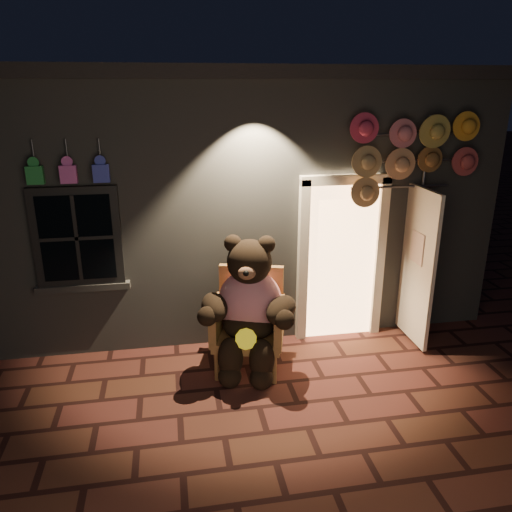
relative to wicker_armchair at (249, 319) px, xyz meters
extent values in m
plane|color=#51241F|center=(-0.04, -0.90, -0.59)|extent=(60.00, 60.00, 0.00)
cube|color=slate|center=(-0.04, 3.10, 1.06)|extent=(7.00, 5.00, 3.30)
cube|color=black|center=(-0.04, 3.10, 2.79)|extent=(7.30, 5.30, 0.16)
cube|color=black|center=(-1.94, 0.56, 0.96)|extent=(1.00, 0.10, 1.20)
cube|color=black|center=(-1.94, 0.53, 0.96)|extent=(0.82, 0.06, 1.02)
cube|color=slate|center=(-1.94, 0.56, 0.33)|extent=(1.10, 0.14, 0.08)
cube|color=#FEB672|center=(1.31, 0.58, 0.46)|extent=(0.92, 0.10, 2.10)
cube|color=beige|center=(0.79, 0.54, 0.46)|extent=(0.12, 0.12, 2.20)
cube|color=beige|center=(1.83, 0.54, 0.46)|extent=(0.12, 0.12, 2.20)
cube|color=beige|center=(1.31, 0.54, 1.54)|extent=(1.16, 0.12, 0.12)
cube|color=beige|center=(2.21, 0.20, 0.46)|extent=(0.05, 0.80, 2.00)
cube|color=#227F37|center=(-2.29, 0.48, 1.71)|extent=(0.18, 0.07, 0.20)
cylinder|color=#59595E|center=(-2.29, 0.54, 1.96)|extent=(0.02, 0.02, 0.25)
cube|color=#C14FA5|center=(-1.94, 0.48, 1.71)|extent=(0.18, 0.07, 0.20)
cylinder|color=#59595E|center=(-1.94, 0.54, 1.96)|extent=(0.02, 0.02, 0.25)
cube|color=#2F39A5|center=(-1.59, 0.48, 1.71)|extent=(0.18, 0.07, 0.20)
cylinder|color=#59595E|center=(-1.59, 0.54, 1.96)|extent=(0.02, 0.02, 0.25)
cube|color=#915838|center=(-0.03, -0.09, -0.18)|extent=(0.94, 0.90, 0.11)
cube|color=#915838|center=(0.06, 0.23, 0.21)|extent=(0.77, 0.30, 0.78)
cube|color=#915838|center=(-0.38, -0.01, 0.04)|extent=(0.27, 0.66, 0.44)
cube|color=#915838|center=(0.32, -0.21, 0.04)|extent=(0.27, 0.66, 0.44)
cylinder|color=#915838|center=(-0.43, -0.30, -0.41)|extent=(0.06, 0.06, 0.35)
cylinder|color=#915838|center=(0.21, -0.48, -0.41)|extent=(0.06, 0.06, 0.35)
cylinder|color=#915838|center=(-0.26, 0.30, -0.41)|extent=(0.06, 0.06, 0.35)
cylinder|color=#915838|center=(0.38, 0.12, -0.41)|extent=(0.06, 0.06, 0.35)
ellipsoid|color=red|center=(0.00, -0.04, 0.24)|extent=(0.89, 0.79, 0.79)
ellipsoid|color=black|center=(-0.02, -0.13, 0.01)|extent=(0.74, 0.68, 0.37)
sphere|color=black|center=(-0.01, -0.09, 0.76)|extent=(0.63, 0.63, 0.51)
sphere|color=black|center=(-0.18, -0.01, 0.96)|extent=(0.20, 0.20, 0.20)
sphere|color=black|center=(0.18, -0.11, 0.96)|extent=(0.20, 0.20, 0.20)
ellipsoid|color=brown|center=(-0.07, -0.32, 0.72)|extent=(0.23, 0.19, 0.16)
ellipsoid|color=black|center=(-0.43, -0.17, 0.27)|extent=(0.33, 0.54, 0.29)
ellipsoid|color=black|center=(0.30, -0.38, 0.27)|extent=(0.54, 0.59, 0.29)
ellipsoid|color=black|center=(-0.28, -0.40, -0.26)|extent=(0.29, 0.29, 0.49)
ellipsoid|color=black|center=(0.06, -0.50, -0.26)|extent=(0.29, 0.29, 0.49)
sphere|color=black|center=(-0.30, -0.46, -0.46)|extent=(0.27, 0.27, 0.27)
sphere|color=black|center=(0.04, -0.56, -0.46)|extent=(0.27, 0.27, 0.27)
cylinder|color=yellow|center=(-0.11, -0.45, -0.02)|extent=(0.26, 0.16, 0.23)
cylinder|color=#59595E|center=(2.31, 0.48, 0.85)|extent=(0.04, 0.04, 2.89)
cylinder|color=#59595E|center=(1.99, 0.46, 2.08)|extent=(1.28, 0.03, 0.03)
cylinder|color=#59595E|center=(1.99, 0.46, 1.76)|extent=(1.28, 0.03, 0.03)
cylinder|color=#59595E|center=(1.99, 0.46, 1.44)|extent=(1.28, 0.03, 0.03)
cylinder|color=#BB304F|center=(1.46, 0.40, 2.14)|extent=(0.36, 0.11, 0.37)
cylinder|color=#D06C76|center=(1.89, 0.37, 2.14)|extent=(0.36, 0.11, 0.37)
cylinder|color=#A59342|center=(2.31, 0.34, 2.14)|extent=(0.36, 0.11, 0.37)
cylinder|color=orange|center=(2.74, 0.40, 2.14)|extent=(0.36, 0.11, 0.37)
cylinder|color=#9F8354|center=(1.46, 0.37, 1.76)|extent=(0.36, 0.11, 0.37)
cylinder|color=tan|center=(1.89, 0.34, 1.76)|extent=(0.36, 0.11, 0.37)
cylinder|color=brown|center=(2.31, 0.40, 1.76)|extent=(0.36, 0.11, 0.37)
cylinder|color=#BB4546|center=(2.74, 0.37, 1.76)|extent=(0.36, 0.11, 0.37)
cylinder|color=tan|center=(1.46, 0.34, 1.39)|extent=(0.36, 0.11, 0.37)
camera|label=1|loc=(-0.86, -5.30, 2.64)|focal=35.00mm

